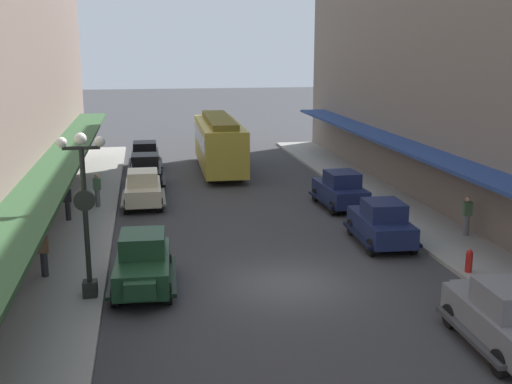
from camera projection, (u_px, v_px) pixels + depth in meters
ground_plane at (288, 284)px, 20.99m from camera, size 200.00×200.00×0.00m
sidewalk_left at (55, 298)px, 19.68m from camera, size 3.00×60.00×0.15m
sidewalk_right at (493, 268)px, 22.27m from camera, size 3.00×60.00×0.15m
parked_car_0 at (381, 222)px, 24.99m from camera, size 2.30×4.32×1.84m
parked_car_1 at (146, 171)px, 35.23m from camera, size 2.24×4.30×1.84m
parked_car_2 at (143, 261)px, 20.40m from camera, size 2.30×4.32×1.84m
parked_car_3 at (505, 315)px, 16.34m from camera, size 2.27×4.30×1.84m
parked_car_4 at (145, 155)px, 40.20m from camera, size 2.18×4.27×1.84m
parked_car_5 at (340, 189)px, 30.77m from camera, size 2.27×4.31×1.84m
parked_car_6 at (143, 188)px, 31.04m from camera, size 2.16×4.27×1.84m
streetcar at (219, 142)px, 39.47m from camera, size 2.72×9.65×3.46m
lamp_post_with_clock at (85, 209)px, 18.97m from camera, size 1.42×0.44×5.16m
fire_hydrant at (469, 261)px, 21.61m from camera, size 0.24×0.24×0.82m
pedestrian_0 at (44, 253)px, 21.11m from camera, size 0.36×0.24×1.64m
pedestrian_1 at (67, 202)px, 27.96m from camera, size 0.36×0.28×1.67m
pedestrian_2 at (467, 216)px, 25.74m from camera, size 0.36×0.24×1.64m
pedestrian_3 at (97, 190)px, 30.35m from camera, size 0.36×0.24×1.64m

